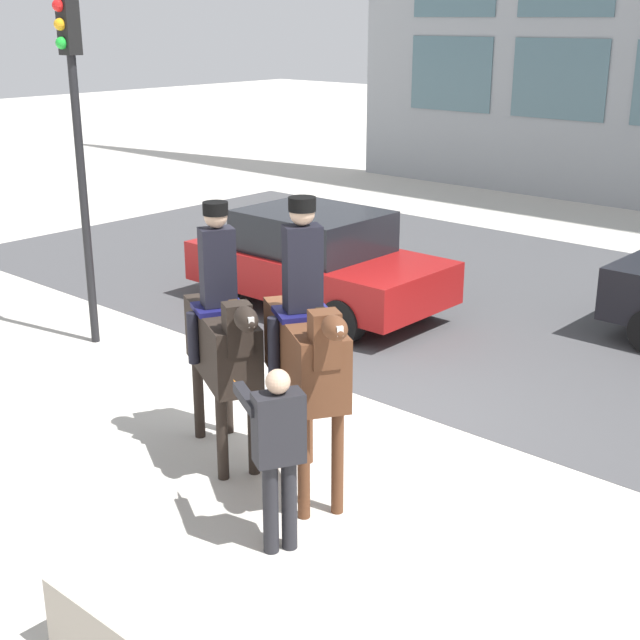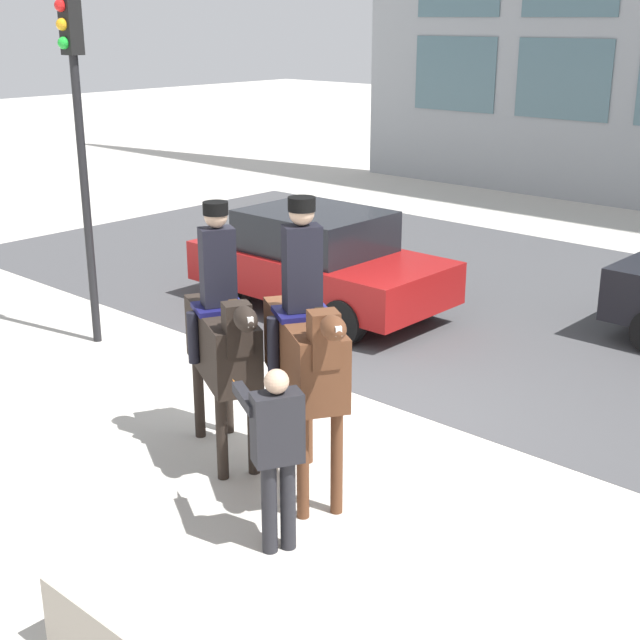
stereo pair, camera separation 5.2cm
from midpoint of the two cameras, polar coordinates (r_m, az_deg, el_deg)
name	(u,v)px [view 1 (the left image)]	position (r m, az deg, el deg)	size (l,w,h in m)	color
ground_plane	(359,419)	(9.90, 2.34, -6.32)	(80.00, 80.00, 0.00)	beige
road_surface	(562,316)	(13.66, 15.13, 0.25)	(20.59, 8.50, 0.01)	#444447
mounted_horse_lead	(223,335)	(8.65, -6.41, -0.98)	(1.68, 1.09, 2.57)	black
mounted_horse_companion	(306,346)	(7.91, -1.10, -1.70)	(1.63, 1.18, 2.75)	#59331E
pedestrian_bystander	(277,446)	(7.21, -2.96, -8.06)	(0.91, 0.46, 1.61)	#232328
street_car_near_lane	(317,260)	(13.26, -0.32, 3.83)	(3.92, 1.92, 1.51)	maroon
traffic_light	(76,120)	(11.89, -15.48, 12.22)	(0.24, 0.29, 4.48)	black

